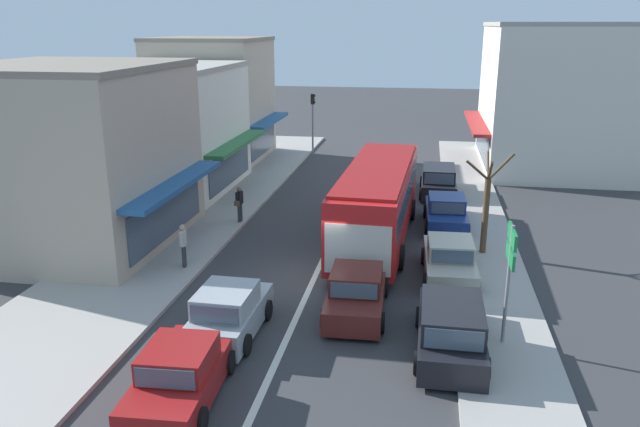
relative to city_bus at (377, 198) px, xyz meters
name	(u,v)px	position (x,y,z in m)	size (l,w,h in m)	color
ground_plane	(314,279)	(-1.88, -4.48, -1.88)	(140.00, 140.00, 0.00)	#353538
lane_centre_line	(331,242)	(-1.88, -0.48, -1.88)	(0.20, 28.00, 0.01)	silver
sidewalk_left	(193,218)	(-8.68, 1.52, -1.81)	(5.20, 44.00, 0.14)	#A39E96
kerb_right	(479,234)	(4.32, 1.52, -1.82)	(2.80, 44.00, 0.12)	#A39E96
shopfront_corner_near	(74,157)	(-12.06, -2.26, 1.78)	(8.65, 8.68, 7.34)	#B2A38E
shopfront_mid_block	(164,129)	(-12.06, 6.63, 1.49)	(8.28, 8.43, 6.75)	silver
shopfront_far_end	(213,100)	(-12.06, 14.74, 2.09)	(7.71, 7.42, 7.95)	#B2A38E
building_right_far	(554,97)	(9.60, 16.06, 2.55)	(9.30, 11.08, 8.87)	silver
city_bus	(377,198)	(0.00, 0.00, 0.00)	(3.05, 10.95, 3.23)	red
sedan_queue_gap_filler	(181,375)	(-3.73, -12.34, -1.22)	(2.05, 4.28, 1.47)	maroon
hatchback_adjacent_lane_lead	(229,313)	(-3.58, -9.00, -1.17)	(1.87, 3.73, 1.54)	#9EA3A8
sedan_behind_bus_near	(356,293)	(-0.08, -6.86, -1.22)	(1.99, 4.25, 1.47)	#561E19
parked_wagon_kerb_front	(451,329)	(2.77, -8.99, -1.14)	(1.94, 4.50, 1.58)	black
parked_sedan_kerb_second	(450,260)	(2.90, -3.53, -1.22)	(2.02, 4.26, 1.47)	#B7B29E
parked_sedan_kerb_third	(446,213)	(2.91, 2.39, -1.22)	(2.00, 4.25, 1.47)	navy
parked_wagon_kerb_rear	(438,181)	(2.64, 7.99, -1.14)	(1.95, 4.50, 1.58)	black
traffic_light_downstreet	(313,114)	(-5.84, 17.29, 0.97)	(0.33, 0.24, 4.20)	gray
directional_road_sign	(510,257)	(4.27, -8.32, 0.82)	(0.10, 1.40, 3.60)	gray
street_tree_right	(486,207)	(4.29, -0.94, 0.09)	(1.80, 1.89, 4.14)	brown
pedestrian_with_handbag_near	(239,202)	(-6.31, 1.20, -0.81)	(0.29, 0.66, 1.63)	#333338
pedestrian_browsing_midblock	(183,243)	(-6.77, -4.40, -0.81)	(0.30, 0.55, 1.63)	#333338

